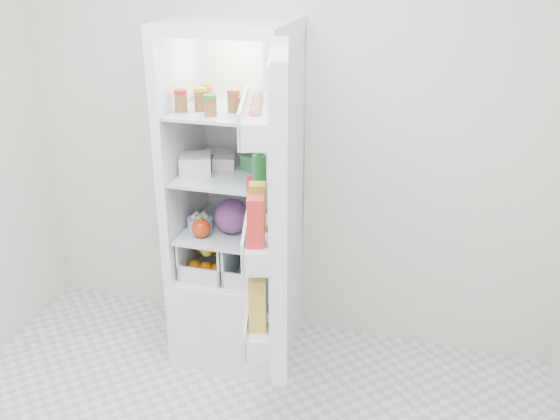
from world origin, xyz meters
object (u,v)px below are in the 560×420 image
(red_cabbage, at_px, (232,216))
(fridge_door, at_px, (273,217))
(refrigerator, at_px, (239,236))
(mushroom_bowl, at_px, (200,224))

(red_cabbage, relative_size, fridge_door, 0.14)
(refrigerator, relative_size, red_cabbage, 9.89)
(red_cabbage, height_order, fridge_door, fridge_door)
(mushroom_bowl, xyz_separation_m, fridge_door, (0.54, -0.50, 0.31))
(red_cabbage, relative_size, mushroom_bowl, 1.37)
(red_cabbage, distance_m, mushroom_bowl, 0.19)
(mushroom_bowl, distance_m, fridge_door, 0.80)
(refrigerator, height_order, red_cabbage, refrigerator)
(fridge_door, bearing_deg, refrigerator, 16.26)
(refrigerator, relative_size, fridge_door, 1.38)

